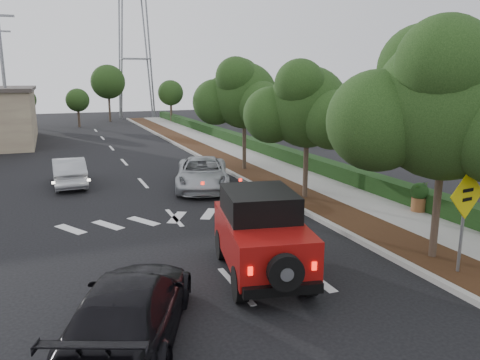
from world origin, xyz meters
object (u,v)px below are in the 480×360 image
red_jeep (260,232)px  silver_suv_ahead (202,173)px  black_suv_oncoming (131,308)px  speed_hump_sign (465,207)px

red_jeep → silver_suv_ahead: 9.53m
red_jeep → silver_suv_ahead: bearing=92.4°
red_jeep → silver_suv_ahead: red_jeep is taller
red_jeep → black_suv_oncoming: bearing=-139.3°
red_jeep → silver_suv_ahead: size_ratio=0.89×
black_suv_oncoming → speed_hump_sign: 8.19m
silver_suv_ahead → red_jeep: bearing=-81.4°
silver_suv_ahead → speed_hump_sign: size_ratio=1.88×
red_jeep → speed_hump_sign: size_ratio=1.67×
red_jeep → black_suv_oncoming: (-3.58, -2.04, -0.41)m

